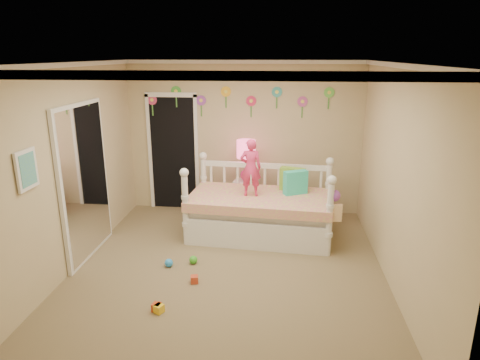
# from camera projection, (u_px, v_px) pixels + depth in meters

# --- Properties ---
(floor) EXTENTS (4.00, 4.50, 0.01)m
(floor) POSITION_uv_depth(u_px,v_px,m) (228.00, 270.00, 5.47)
(floor) COLOR #7F684C
(floor) RESTS_ON ground
(ceiling) EXTENTS (4.00, 4.50, 0.01)m
(ceiling) POSITION_uv_depth(u_px,v_px,m) (226.00, 63.00, 4.72)
(ceiling) COLOR white
(ceiling) RESTS_ON floor
(back_wall) EXTENTS (4.00, 0.01, 2.60)m
(back_wall) POSITION_uv_depth(u_px,v_px,m) (244.00, 138.00, 7.24)
(back_wall) COLOR tan
(back_wall) RESTS_ON floor
(left_wall) EXTENTS (0.01, 4.50, 2.60)m
(left_wall) POSITION_uv_depth(u_px,v_px,m) (69.00, 170.00, 5.29)
(left_wall) COLOR tan
(left_wall) RESTS_ON floor
(right_wall) EXTENTS (0.01, 4.50, 2.60)m
(right_wall) POSITION_uv_depth(u_px,v_px,m) (397.00, 179.00, 4.90)
(right_wall) COLOR tan
(right_wall) RESTS_ON floor
(crown_molding) EXTENTS (4.00, 4.50, 0.06)m
(crown_molding) POSITION_uv_depth(u_px,v_px,m) (226.00, 66.00, 4.73)
(crown_molding) COLOR white
(crown_molding) RESTS_ON ceiling
(daybed) EXTENTS (2.24, 1.33, 1.17)m
(daybed) POSITION_uv_depth(u_px,v_px,m) (260.00, 199.00, 6.37)
(daybed) COLOR white
(daybed) RESTS_ON floor
(pillow_turquoise) EXTENTS (0.38, 0.27, 0.36)m
(pillow_turquoise) POSITION_uv_depth(u_px,v_px,m) (295.00, 182.00, 6.36)
(pillow_turquoise) COLOR #26BF97
(pillow_turquoise) RESTS_ON daybed
(pillow_lime) EXTENTS (0.40, 0.24, 0.36)m
(pillow_lime) POSITION_uv_depth(u_px,v_px,m) (292.00, 179.00, 6.53)
(pillow_lime) COLOR #82B838
(pillow_lime) RESTS_ON daybed
(child) EXTENTS (0.33, 0.23, 0.86)m
(child) POSITION_uv_depth(u_px,v_px,m) (251.00, 168.00, 6.22)
(child) COLOR #EB356E
(child) RESTS_ON daybed
(nightstand) EXTENTS (0.44, 0.36, 0.65)m
(nightstand) POSITION_uv_depth(u_px,v_px,m) (246.00, 199.00, 7.16)
(nightstand) COLOR white
(nightstand) RESTS_ON floor
(table_lamp) EXTENTS (0.31, 0.31, 0.69)m
(table_lamp) POSITION_uv_depth(u_px,v_px,m) (246.00, 154.00, 6.93)
(table_lamp) COLOR #FB21A4
(table_lamp) RESTS_ON nightstand
(closet_doorway) EXTENTS (0.90, 0.04, 2.07)m
(closet_doorway) POSITION_uv_depth(u_px,v_px,m) (173.00, 152.00, 7.42)
(closet_doorway) COLOR black
(closet_doorway) RESTS_ON back_wall
(flower_decals) EXTENTS (3.40, 0.02, 0.50)m
(flower_decals) POSITION_uv_depth(u_px,v_px,m) (239.00, 101.00, 7.05)
(flower_decals) COLOR #B2668C
(flower_decals) RESTS_ON back_wall
(mirror_closet) EXTENTS (0.07, 1.30, 2.10)m
(mirror_closet) POSITION_uv_depth(u_px,v_px,m) (85.00, 182.00, 5.64)
(mirror_closet) COLOR white
(mirror_closet) RESTS_ON left_wall
(wall_picture) EXTENTS (0.05, 0.34, 0.42)m
(wall_picture) POSITION_uv_depth(u_px,v_px,m) (27.00, 170.00, 4.35)
(wall_picture) COLOR white
(wall_picture) RESTS_ON left_wall
(hanging_bag) EXTENTS (0.20, 0.16, 0.36)m
(hanging_bag) POSITION_uv_depth(u_px,v_px,m) (334.00, 207.00, 5.70)
(hanging_bag) COLOR beige
(hanging_bag) RESTS_ON daybed
(toy_scatter) EXTENTS (1.24, 1.51, 0.11)m
(toy_scatter) POSITION_uv_depth(u_px,v_px,m) (188.00, 282.00, 5.08)
(toy_scatter) COLOR #996666
(toy_scatter) RESTS_ON floor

